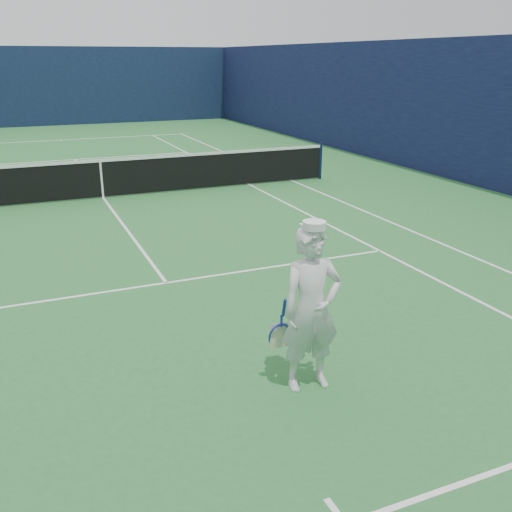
% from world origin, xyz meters
% --- Properties ---
extents(ground, '(80.00, 80.00, 0.00)m').
position_xyz_m(ground, '(0.00, 0.00, 0.00)').
color(ground, '#296D32').
rests_on(ground, ground).
extents(court_markings, '(11.03, 23.83, 0.01)m').
position_xyz_m(court_markings, '(0.00, 0.00, 0.00)').
color(court_markings, white).
rests_on(court_markings, ground).
extents(windscreen_fence, '(20.12, 36.12, 4.00)m').
position_xyz_m(windscreen_fence, '(0.00, 0.00, 2.00)').
color(windscreen_fence, '#0F1A37').
rests_on(windscreen_fence, ground).
extents(tennis_net, '(12.88, 0.09, 1.07)m').
position_xyz_m(tennis_net, '(0.00, 0.00, 0.55)').
color(tennis_net, '#141E4C').
rests_on(tennis_net, ground).
extents(tennis_player, '(0.76, 0.52, 1.89)m').
position_xyz_m(tennis_player, '(0.69, -9.98, 0.92)').
color(tennis_player, silver).
rests_on(tennis_player, ground).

